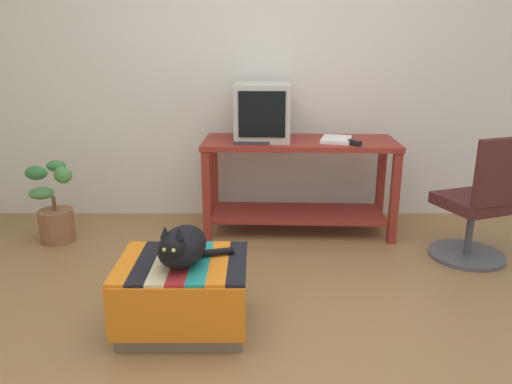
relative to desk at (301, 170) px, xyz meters
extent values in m
plane|color=olive|center=(-0.27, -1.60, -0.51)|extent=(14.00, 14.00, 0.00)
cube|color=silver|center=(-0.27, 0.45, 0.79)|extent=(8.00, 0.10, 2.60)
cube|color=maroon|center=(-0.71, -0.22, -0.15)|extent=(0.06, 0.06, 0.70)
cube|color=maroon|center=(0.69, -0.27, -0.15)|extent=(0.06, 0.06, 0.70)
cube|color=maroon|center=(0.71, 0.22, -0.15)|extent=(0.06, 0.06, 0.70)
cube|color=maroon|center=(-0.69, 0.27, -0.15)|extent=(0.06, 0.06, 0.70)
cube|color=maroon|center=(0.00, 0.00, -0.37)|extent=(1.38, 0.54, 0.02)
cube|color=maroon|center=(0.00, 0.00, 0.22)|extent=(1.51, 0.63, 0.04)
cube|color=#BCB7A8|center=(-0.29, 0.06, 0.25)|extent=(0.30, 0.36, 0.02)
cube|color=#BCB7A8|center=(-0.29, 0.06, 0.45)|extent=(0.43, 0.52, 0.43)
cube|color=black|center=(-0.30, -0.20, 0.46)|extent=(0.34, 0.02, 0.33)
cube|color=#333338|center=(-0.31, -0.12, 0.25)|extent=(0.40, 0.16, 0.02)
cube|color=white|center=(0.27, -0.05, 0.25)|extent=(0.28, 0.32, 0.03)
cube|color=#7A664C|center=(-0.72, -1.41, -0.33)|extent=(0.64, 0.49, 0.36)
cube|color=orange|center=(-0.72, -1.68, -0.29)|extent=(0.67, 0.01, 0.29)
cube|color=orange|center=(-1.01, -1.41, -0.14)|extent=(0.10, 0.53, 0.02)
cube|color=black|center=(-0.91, -1.41, -0.14)|extent=(0.10, 0.53, 0.02)
cube|color=beige|center=(-0.82, -1.41, -0.14)|extent=(0.10, 0.53, 0.02)
cube|color=#AD2323|center=(-0.72, -1.41, -0.14)|extent=(0.10, 0.53, 0.02)
cube|color=#1E897A|center=(-0.63, -1.41, -0.14)|extent=(0.10, 0.53, 0.02)
cube|color=orange|center=(-0.53, -1.41, -0.14)|extent=(0.10, 0.53, 0.02)
cube|color=black|center=(-0.44, -1.41, -0.14)|extent=(0.10, 0.53, 0.02)
ellipsoid|color=black|center=(-0.71, -1.44, -0.03)|extent=(0.29, 0.40, 0.19)
sphere|color=black|center=(-0.74, -1.57, 0.02)|extent=(0.13, 0.13, 0.13)
cylinder|color=black|center=(-0.60, -1.36, -0.11)|extent=(0.29, 0.11, 0.04)
cone|color=black|center=(-0.77, -1.57, 0.09)|extent=(0.05, 0.05, 0.06)
cone|color=black|center=(-0.70, -1.58, 0.09)|extent=(0.05, 0.05, 0.06)
sphere|color=#C6D151|center=(-0.77, -1.63, 0.03)|extent=(0.02, 0.02, 0.02)
sphere|color=#C6D151|center=(-0.72, -1.63, 0.03)|extent=(0.02, 0.02, 0.02)
cylinder|color=brown|center=(-1.87, -0.23, -0.38)|extent=(0.26, 0.26, 0.25)
cylinder|color=brown|center=(-1.87, -0.23, -0.20)|extent=(0.03, 0.03, 0.11)
ellipsoid|color=#4C8E42|center=(-1.77, -0.24, 0.02)|extent=(0.13, 0.09, 0.13)
ellipsoid|color=#38843D|center=(-1.87, -0.10, 0.06)|extent=(0.15, 0.10, 0.08)
ellipsoid|color=#4C8E42|center=(-1.96, -0.21, -0.13)|extent=(0.19, 0.16, 0.09)
ellipsoid|color=#2D7033|center=(-1.91, -0.37, 0.07)|extent=(0.16, 0.10, 0.10)
cylinder|color=#4C4C51|center=(1.16, -0.53, -0.49)|extent=(0.52, 0.52, 0.03)
cylinder|color=#4C4C51|center=(1.16, -0.53, -0.31)|extent=(0.05, 0.05, 0.34)
cube|color=#471E1E|center=(1.16, -0.53, -0.10)|extent=(0.54, 0.54, 0.08)
cube|color=#471E1E|center=(1.23, -0.71, 0.16)|extent=(0.38, 0.19, 0.44)
cube|color=black|center=(0.38, -0.21, 0.26)|extent=(0.09, 0.11, 0.04)
camera|label=1|loc=(-0.34, -3.73, 0.95)|focal=34.22mm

